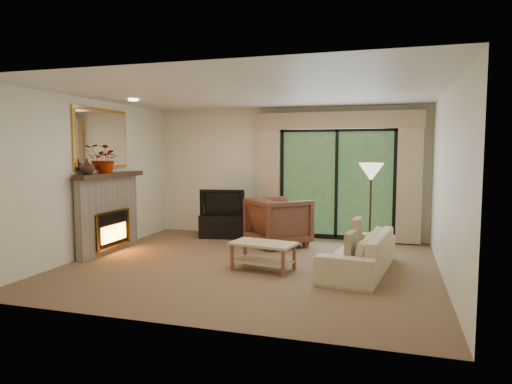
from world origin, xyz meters
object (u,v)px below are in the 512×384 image
(coffee_table, at_px, (263,256))
(sofa, at_px, (358,252))
(armchair, at_px, (279,222))
(media_console, at_px, (223,226))

(coffee_table, bearing_deg, sofa, 24.01)
(armchair, bearing_deg, coffee_table, 142.35)
(sofa, bearing_deg, media_console, -115.88)
(armchair, distance_m, coffee_table, 1.77)
(media_console, height_order, sofa, sofa)
(media_console, xyz_separation_m, sofa, (2.80, -1.83, 0.06))
(coffee_table, bearing_deg, media_console, 133.60)
(sofa, distance_m, coffee_table, 1.38)
(sofa, relative_size, coffee_table, 2.14)
(sofa, bearing_deg, coffee_table, -68.38)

